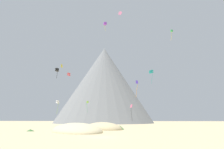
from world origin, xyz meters
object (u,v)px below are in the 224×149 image
Objects in this scene: bush_near_right at (73,129)px; kite_teal_mid at (151,72)px; kite_indigo_low at (137,85)px; kite_rainbow_low at (131,109)px; kite_yellow_mid at (61,66)px; kite_black_mid at (57,70)px; kite_violet_high at (105,24)px; bush_ridge_crest at (30,130)px; kite_green_high at (172,31)px; kite_lime_low at (87,102)px; kite_red_mid at (69,74)px; rock_massif at (105,86)px; kite_pink_high at (120,13)px; bush_near_left at (120,127)px; kite_white_low at (58,102)px.

bush_near_right is 0.32× the size of kite_teal_mid.
kite_indigo_low reaches higher than bush_near_right.
kite_yellow_mid is at bearing 116.00° from kite_rainbow_low.
kite_violet_high is at bearing 59.65° from kite_black_mid.
bush_ridge_crest is 53.60m from kite_teal_mid.
kite_green_high reaches higher than kite_lime_low.
kite_teal_mid reaches higher than kite_red_mid.
kite_rainbow_low is at bearing -75.32° from rock_massif.
kite_red_mid is (-6.62, -7.85, 11.29)m from kite_lime_low.
kite_indigo_low is at bearing -73.87° from kite_green_high.
kite_violet_high is at bearing 47.42° from kite_lime_low.
rock_massif is (-1.49, 79.29, 23.51)m from bush_near_right.
rock_massif is at bearing 1.41° from kite_red_mid.
kite_black_mid reaches higher than kite_indigo_low.
kite_red_mid is at bearing -99.84° from rock_massif.
kite_yellow_mid reaches higher than bush_ridge_crest.
kite_teal_mid is at bearing -98.73° from kite_violet_high.
kite_black_mid is (-26.66, 5.54, 6.49)m from kite_indigo_low.
rock_massif is at bearing 85.84° from bush_ridge_crest.
kite_violet_high reaches higher than kite_teal_mid.
kite_pink_high is 0.37× the size of kite_black_mid.
kite_indigo_low is 1.45× the size of kite_black_mid.
kite_indigo_low reaches higher than kite_rainbow_low.
kite_indigo_low reaches higher than bush_near_left.
kite_lime_low is 13.69m from kite_white_low.
kite_violet_high is (5.50, 23.58, 41.13)m from bush_near_right.
kite_yellow_mid reaches higher than kite_lime_low.
kite_white_low is (-47.79, -2.27, -30.11)m from kite_green_high.
kite_green_high reaches higher than kite_black_mid.
rock_massif is at bearing -179.15° from kite_yellow_mid.
bush_near_left is 39.20m from kite_lime_low.
bush_near_left is 0.45× the size of kite_white_low.
kite_red_mid is at bearing 112.66° from kite_black_mid.
rock_massif is at bearing -18.53° from kite_violet_high.
bush_near_left is at bearing 76.72° from kite_yellow_mid.
bush_near_left is 36.00m from kite_pink_high.
kite_rainbow_low is (17.18, -65.57, -17.69)m from rock_massif.
bush_near_right is 36.53m from kite_red_mid.
bush_near_left is 1.80× the size of kite_yellow_mid.
kite_white_low is (-31.73, 21.90, -3.15)m from kite_indigo_low.
kite_violet_high is (6.98, -55.72, 17.63)m from rock_massif.
kite_pink_high reaches higher than kite_black_mid.
rock_massif is 58.85m from kite_violet_high.
rock_massif is 62.85m from kite_green_high.
rock_massif is 70.05m from kite_rainbow_low.
kite_violet_high is at bearing 67.07° from bush_ridge_crest.
kite_lime_low is at bearing 96.55° from kite_black_mid.
kite_rainbow_low is (23.53, 21.68, 5.83)m from bush_ridge_crest.
bush_ridge_crest is at bearing -66.87° from kite_black_mid.
kite_rainbow_low is 33.37m from kite_red_mid.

